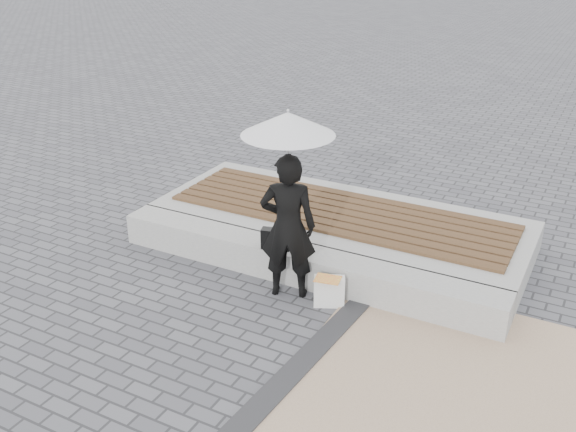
# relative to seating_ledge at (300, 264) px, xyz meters

# --- Properties ---
(ground) EXTENTS (80.00, 80.00, 0.00)m
(ground) POSITION_rel_seating_ledge_xyz_m (0.00, -1.60, -0.20)
(ground) COLOR #4F5055
(ground) RESTS_ON ground
(edging_band) EXTENTS (0.61, 5.20, 0.04)m
(edging_band) POSITION_rel_seating_ledge_xyz_m (0.75, -2.10, -0.18)
(edging_band) COLOR #29292C
(edging_band) RESTS_ON ground
(seating_ledge) EXTENTS (5.00, 0.45, 0.40)m
(seating_ledge) POSITION_rel_seating_ledge_xyz_m (0.00, 0.00, 0.00)
(seating_ledge) COLOR #ADADA8
(seating_ledge) RESTS_ON ground
(timber_platform) EXTENTS (5.00, 2.00, 0.40)m
(timber_platform) POSITION_rel_seating_ledge_xyz_m (0.00, 1.20, 0.00)
(timber_platform) COLOR gray
(timber_platform) RESTS_ON ground
(timber_decking) EXTENTS (4.60, 1.40, 0.04)m
(timber_decking) POSITION_rel_seating_ledge_xyz_m (0.00, 1.20, 0.22)
(timber_decking) COLOR brown
(timber_decking) RESTS_ON timber_platform
(woman) EXTENTS (0.74, 0.62, 1.74)m
(woman) POSITION_rel_seating_ledge_xyz_m (0.03, -0.37, 0.67)
(woman) COLOR black
(woman) RESTS_ON ground
(parasol) EXTENTS (1.01, 1.01, 1.30)m
(parasol) POSITION_rel_seating_ledge_xyz_m (0.03, -0.37, 1.87)
(parasol) COLOR #BABAC0
(parasol) RESTS_ON ground
(handbag) EXTENTS (0.38, 0.21, 0.25)m
(handbag) POSITION_rel_seating_ledge_xyz_m (-0.27, -0.10, 0.33)
(handbag) COLOR black
(handbag) RESTS_ON seating_ledge
(canvas_tote) EXTENTS (0.38, 0.28, 0.36)m
(canvas_tote) POSITION_rel_seating_ledge_xyz_m (0.57, -0.38, -0.02)
(canvas_tote) COLOR white
(canvas_tote) RESTS_ON ground
(magazine) EXTENTS (0.32, 0.26, 0.01)m
(magazine) POSITION_rel_seating_ledge_xyz_m (0.57, -0.43, 0.17)
(magazine) COLOR red
(magazine) RESTS_ON canvas_tote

